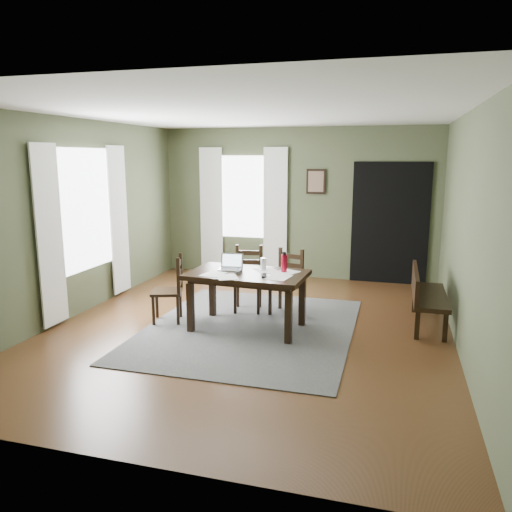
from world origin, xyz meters
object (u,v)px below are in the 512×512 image
(chair_end, at_px, (170,290))
(bench, at_px, (424,293))
(dining_table, at_px, (247,279))
(laptop, at_px, (231,265))
(water_bottle, at_px, (284,263))
(chair_back_left, at_px, (248,279))
(chair_back_right, at_px, (287,283))

(chair_end, bearing_deg, bench, 84.86)
(dining_table, bearing_deg, laptop, 155.90)
(water_bottle, bearing_deg, chair_back_left, 136.62)
(dining_table, xyz_separation_m, laptop, (-0.26, 0.13, 0.14))
(chair_end, relative_size, bench, 0.68)
(laptop, bearing_deg, chair_back_right, 41.50)
(laptop, xyz_separation_m, water_bottle, (0.70, 0.02, 0.07))
(bench, bearing_deg, chair_back_right, 89.25)
(laptop, distance_m, water_bottle, 0.70)
(chair_end, height_order, chair_back_left, chair_back_left)
(chair_end, height_order, water_bottle, water_bottle)
(dining_table, xyz_separation_m, water_bottle, (0.44, 0.15, 0.21))
(water_bottle, bearing_deg, chair_back_right, 98.45)
(dining_table, relative_size, chair_end, 1.69)
(chair_back_left, relative_size, bench, 0.70)
(bench, relative_size, laptop, 4.23)
(chair_back_left, height_order, chair_back_right, chair_back_left)
(chair_back_right, bearing_deg, chair_end, -137.67)
(chair_back_right, distance_m, laptop, 0.96)
(chair_back_left, distance_m, chair_back_right, 0.57)
(chair_end, distance_m, chair_back_left, 1.15)
(chair_end, relative_size, chair_back_right, 1.00)
(chair_back_right, distance_m, bench, 1.84)
(chair_back_left, xyz_separation_m, chair_back_right, (0.57, 0.01, -0.01))
(chair_back_right, bearing_deg, chair_back_left, -165.66)
(chair_back_left, bearing_deg, water_bottle, -54.25)
(chair_back_left, xyz_separation_m, laptop, (-0.04, -0.64, 0.34))
(dining_table, relative_size, laptop, 4.87)
(chair_end, height_order, laptop, laptop)
(dining_table, distance_m, water_bottle, 0.51)
(chair_back_right, relative_size, water_bottle, 3.50)
(dining_table, bearing_deg, chair_back_left, 108.95)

